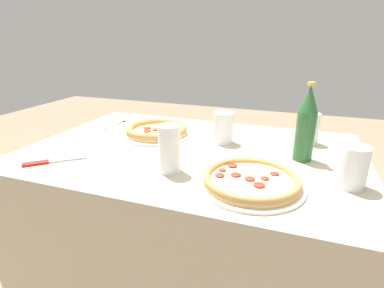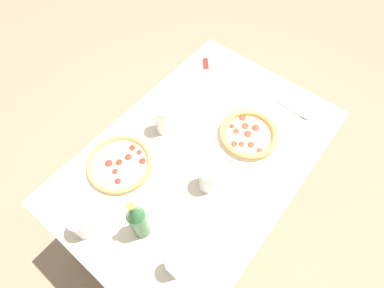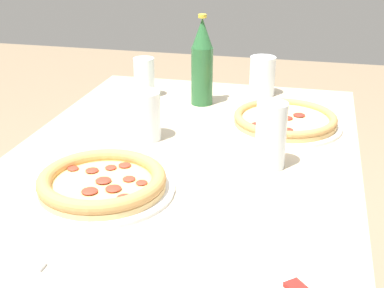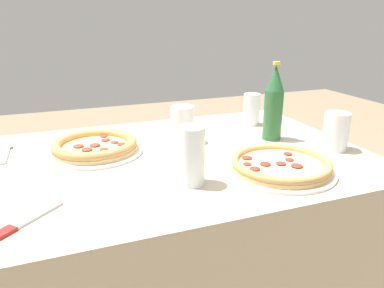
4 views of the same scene
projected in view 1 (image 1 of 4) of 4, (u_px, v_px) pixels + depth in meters
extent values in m
cube|color=#B7A88E|center=(192.00, 235.00, 1.24)|extent=(1.21, 0.81, 0.76)
cylinder|color=silver|center=(251.00, 185.00, 0.84)|extent=(0.30, 0.30, 0.01)
cylinder|color=tan|center=(251.00, 182.00, 0.83)|extent=(0.27, 0.27, 0.01)
cylinder|color=#EACC7F|center=(251.00, 179.00, 0.83)|extent=(0.24, 0.24, 0.00)
torus|color=tan|center=(251.00, 178.00, 0.83)|extent=(0.27, 0.27, 0.02)
ellipsoid|color=maroon|center=(250.00, 179.00, 0.83)|extent=(0.03, 0.03, 0.01)
ellipsoid|color=maroon|center=(259.00, 185.00, 0.79)|extent=(0.03, 0.03, 0.01)
ellipsoid|color=maroon|center=(233.00, 166.00, 0.91)|extent=(0.03, 0.03, 0.01)
ellipsoid|color=maroon|center=(275.00, 173.00, 0.86)|extent=(0.03, 0.03, 0.01)
ellipsoid|color=maroon|center=(236.00, 174.00, 0.85)|extent=(0.03, 0.03, 0.01)
ellipsoid|color=maroon|center=(265.00, 178.00, 0.83)|extent=(0.02, 0.02, 0.01)
ellipsoid|color=maroon|center=(220.00, 175.00, 0.85)|extent=(0.03, 0.03, 0.01)
ellipsoid|color=maroon|center=(223.00, 170.00, 0.88)|extent=(0.02, 0.02, 0.01)
cylinder|color=silver|center=(157.00, 134.00, 1.27)|extent=(0.29, 0.29, 0.01)
cylinder|color=#DBB775|center=(157.00, 132.00, 1.27)|extent=(0.26, 0.26, 0.01)
cylinder|color=#E5C170|center=(157.00, 130.00, 1.27)|extent=(0.23, 0.23, 0.00)
torus|color=tan|center=(157.00, 129.00, 1.26)|extent=(0.26, 0.26, 0.03)
ellipsoid|color=#A83323|center=(156.00, 129.00, 1.26)|extent=(0.03, 0.03, 0.01)
ellipsoid|color=#A83323|center=(147.00, 128.00, 1.29)|extent=(0.03, 0.03, 0.01)
ellipsoid|color=#A83323|center=(137.00, 132.00, 1.22)|extent=(0.03, 0.03, 0.01)
ellipsoid|color=#A83323|center=(156.00, 133.00, 1.22)|extent=(0.03, 0.03, 0.01)
ellipsoid|color=#A83323|center=(172.00, 132.00, 1.22)|extent=(0.03, 0.03, 0.01)
ellipsoid|color=#A83323|center=(173.00, 125.00, 1.33)|extent=(0.02, 0.02, 0.01)
ellipsoid|color=#A83323|center=(171.00, 130.00, 1.25)|extent=(0.02, 0.02, 0.01)
ellipsoid|color=#A83323|center=(147.00, 131.00, 1.24)|extent=(0.03, 0.03, 0.01)
ellipsoid|color=#A83323|center=(169.00, 128.00, 1.29)|extent=(0.03, 0.03, 0.01)
ellipsoid|color=#A83323|center=(150.00, 135.00, 1.19)|extent=(0.02, 0.02, 0.01)
cylinder|color=white|center=(223.00, 128.00, 1.17)|extent=(0.08, 0.08, 0.12)
cylinder|color=black|center=(223.00, 135.00, 1.18)|extent=(0.07, 0.07, 0.06)
cylinder|color=white|center=(311.00, 128.00, 1.16)|extent=(0.06, 0.06, 0.12)
cylinder|color=maroon|center=(310.00, 134.00, 1.17)|extent=(0.05, 0.05, 0.07)
cylinder|color=white|center=(353.00, 167.00, 0.82)|extent=(0.08, 0.08, 0.12)
cylinder|color=#935123|center=(352.00, 169.00, 0.82)|extent=(0.06, 0.06, 0.10)
cylinder|color=white|center=(169.00, 149.00, 0.91)|extent=(0.07, 0.07, 0.15)
cylinder|color=beige|center=(170.00, 158.00, 0.92)|extent=(0.06, 0.06, 0.08)
cylinder|color=#286033|center=(305.00, 136.00, 0.99)|extent=(0.06, 0.06, 0.17)
cone|color=#286033|center=(310.00, 98.00, 0.95)|extent=(0.06, 0.06, 0.08)
cylinder|color=gold|center=(312.00, 84.00, 0.94)|extent=(0.02, 0.02, 0.01)
cube|color=maroon|center=(36.00, 164.00, 0.98)|extent=(0.08, 0.07, 0.01)
cube|color=silver|center=(68.00, 159.00, 1.02)|extent=(0.10, 0.10, 0.01)
cube|color=silver|center=(113.00, 125.00, 1.41)|extent=(0.02, 0.13, 0.01)
ellipsoid|color=silver|center=(122.00, 120.00, 1.48)|extent=(0.03, 0.04, 0.02)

